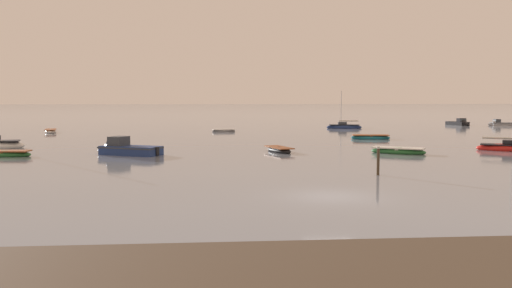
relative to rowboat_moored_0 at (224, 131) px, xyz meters
name	(u,v)px	position (x,y,z in m)	size (l,w,h in m)	color
ground_plane	(332,197)	(3.72, -52.98, -0.14)	(800.00, 800.00, 0.00)	gray
rowboat_moored_0	(224,131)	(0.00, 0.00, 0.00)	(3.45, 1.52, 0.53)	gray
rowboat_moored_1	(398,151)	(14.15, -32.42, 0.06)	(4.86, 3.87, 0.74)	#23602D
rowboat_moored_2	(371,137)	(16.67, -15.46, 0.05)	(4.72, 2.30, 0.71)	#197084
motorboat_moored_0	(498,124)	(47.97, 14.15, 0.11)	(4.46, 1.75, 1.65)	gray
motorboat_moored_1	(122,150)	(-9.58, -31.25, 0.20)	(6.31, 4.62, 2.29)	navy
sailboat_moored_0	(344,127)	(19.15, 7.45, 0.12)	(5.70, 2.61, 6.16)	navy
sailboat_moored_1	(507,148)	(24.87, -30.75, 0.11)	(5.36, 4.02, 5.88)	red
rowboat_moored_5	(5,154)	(-18.92, -31.98, 0.04)	(4.50, 2.00, 0.69)	#23602D
rowboat_moored_6	(279,150)	(4.04, -30.16, 0.03)	(2.49, 4.26, 0.64)	black
rowboat_moored_7	(51,131)	(-23.96, 0.53, 0.04)	(2.29, 4.39, 0.66)	white
motorboat_moored_2	(460,124)	(41.67, 15.17, 0.14)	(3.03, 5.20, 1.87)	black
mooring_post_left	(378,162)	(8.27, -45.68, 0.70)	(0.22, 0.22, 1.97)	#403323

